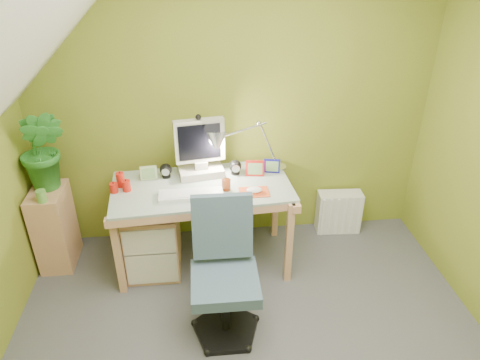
{
  "coord_description": "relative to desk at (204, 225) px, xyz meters",
  "views": [
    {
      "loc": [
        -0.28,
        -1.7,
        2.38
      ],
      "look_at": [
        0.0,
        1.0,
        0.85
      ],
      "focal_mm": 33.0,
      "sensor_mm": 36.0,
      "label": 1
    }
  ],
  "objects": [
    {
      "name": "wall_back",
      "position": [
        0.27,
        0.42,
        0.84
      ],
      "size": [
        3.2,
        0.01,
        2.4
      ],
      "primitive_type": "cube",
      "color": "olive",
      "rests_on": "floor"
    },
    {
      "name": "mouse",
      "position": [
        0.38,
        -0.14,
        0.38
      ],
      "size": [
        0.12,
        0.08,
        0.04
      ],
      "primitive_type": "ellipsoid",
      "rotation": [
        0.0,
        0.0,
        0.08
      ],
      "color": "white",
      "rests_on": "mousepad"
    },
    {
      "name": "photo_frame_red",
      "position": [
        0.42,
        0.12,
        0.42
      ],
      "size": [
        0.15,
        0.04,
        0.12
      ],
      "primitive_type": "cube",
      "rotation": [
        0.0,
        0.0,
        -0.12
      ],
      "color": "red",
      "rests_on": "desk"
    },
    {
      "name": "photo_frame_blue",
      "position": [
        0.56,
        0.16,
        0.41
      ],
      "size": [
        0.13,
        0.04,
        0.11
      ],
      "primitive_type": "cube",
      "rotation": [
        0.0,
        0.0,
        -0.21
      ],
      "color": "navy",
      "rests_on": "desk"
    },
    {
      "name": "candle_cluster",
      "position": [
        -0.6,
        0.01,
        0.41
      ],
      "size": [
        0.15,
        0.13,
        0.11
      ],
      "primitive_type": null,
      "rotation": [
        0.0,
        0.0,
        0.03
      ],
      "color": "red",
      "rests_on": "desk"
    },
    {
      "name": "task_chair",
      "position": [
        0.12,
        -0.77,
        0.08
      ],
      "size": [
        0.49,
        0.49,
        0.88
      ],
      "primitive_type": null,
      "rotation": [
        0.0,
        0.0,
        -0.01
      ],
      "color": "#3E5366",
      "rests_on": "floor"
    },
    {
      "name": "photo_frame_green",
      "position": [
        -0.4,
        0.14,
        0.41
      ],
      "size": [
        0.13,
        0.03,
        0.11
      ],
      "primitive_type": "cube",
      "rotation": [
        0.0,
        0.0,
        0.09
      ],
      "color": "#AEC587",
      "rests_on": "desk"
    },
    {
      "name": "keyboard",
      "position": [
        -0.08,
        -0.14,
        0.37
      ],
      "size": [
        0.47,
        0.16,
        0.02
      ],
      "primitive_type": "cube",
      "rotation": [
        0.0,
        0.0,
        0.03
      ],
      "color": "white",
      "rests_on": "desk"
    },
    {
      "name": "potted_plant",
      "position": [
        -1.14,
        0.17,
        0.63
      ],
      "size": [
        0.41,
        0.36,
        0.64
      ],
      "primitive_type": "imported",
      "rotation": [
        0.0,
        0.0,
        -0.24
      ],
      "color": "#297426",
      "rests_on": "side_ledge"
    },
    {
      "name": "desk_lamp",
      "position": [
        0.45,
        0.18,
        0.68
      ],
      "size": [
        0.62,
        0.31,
        0.64
      ],
      "primitive_type": null,
      "rotation": [
        0.0,
        0.0,
        -0.1
      ],
      "color": "silver",
      "rests_on": "desk"
    },
    {
      "name": "slope_ceiling",
      "position": [
        -0.73,
        -1.18,
        1.49
      ],
      "size": [
        1.1,
        3.2,
        1.1
      ],
      "primitive_type": "cube",
      "color": "white",
      "rests_on": "wall_left"
    },
    {
      "name": "green_cup",
      "position": [
        -1.16,
        -0.03,
        0.36
      ],
      "size": [
        0.08,
        0.08,
        0.09
      ],
      "primitive_type": "cylinder",
      "rotation": [
        0.0,
        0.0,
        0.1
      ],
      "color": "#629C41",
      "rests_on": "side_ledge"
    },
    {
      "name": "speaker_left",
      "position": [
        -0.27,
        0.16,
        0.41
      ],
      "size": [
        0.1,
        0.1,
        0.11
      ],
      "primitive_type": null,
      "rotation": [
        0.0,
        0.0,
        -0.12
      ],
      "color": "black",
      "rests_on": "desk"
    },
    {
      "name": "side_ledge",
      "position": [
        -1.18,
        0.12,
        -0.02
      ],
      "size": [
        0.25,
        0.38,
        0.67
      ],
      "primitive_type": "cube",
      "color": "tan",
      "rests_on": "floor"
    },
    {
      "name": "mousepad",
      "position": [
        0.38,
        -0.14,
        0.36
      ],
      "size": [
        0.22,
        0.16,
        0.01
      ],
      "primitive_type": "cube",
      "rotation": [
        0.0,
        0.0,
        0.0
      ],
      "color": "#D34C21",
      "rests_on": "desk"
    },
    {
      "name": "speaker_right",
      "position": [
        0.27,
        0.16,
        0.42
      ],
      "size": [
        0.1,
        0.1,
        0.12
      ],
      "primitive_type": null,
      "rotation": [
        0.0,
        0.0,
        0.06
      ],
      "color": "black",
      "rests_on": "desk"
    },
    {
      "name": "desk",
      "position": [
        0.0,
        0.0,
        0.0
      ],
      "size": [
        1.38,
        0.77,
        0.72
      ],
      "primitive_type": null,
      "rotation": [
        0.0,
        0.0,
        0.07
      ],
      "color": "tan",
      "rests_on": "floor"
    },
    {
      "name": "radiator",
      "position": [
        1.21,
        0.31,
        -0.17
      ],
      "size": [
        0.39,
        0.17,
        0.39
      ],
      "primitive_type": "cube",
      "rotation": [
        0.0,
        0.0,
        -0.05
      ],
      "color": "silver",
      "rests_on": "floor"
    },
    {
      "name": "monitor",
      "position": [
        0.0,
        0.18,
        0.63
      ],
      "size": [
        0.43,
        0.29,
        0.55
      ],
      "primitive_type": null,
      "rotation": [
        0.0,
        0.0,
        0.15
      ],
      "color": "beige",
      "rests_on": "desk"
    },
    {
      "name": "amber_tumbler",
      "position": [
        0.18,
        -0.08,
        0.4
      ],
      "size": [
        0.07,
        0.07,
        0.08
      ],
      "primitive_type": "cylinder",
      "rotation": [
        0.0,
        0.0,
        0.03
      ],
      "color": "#8C3814",
      "rests_on": "desk"
    }
  ]
}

